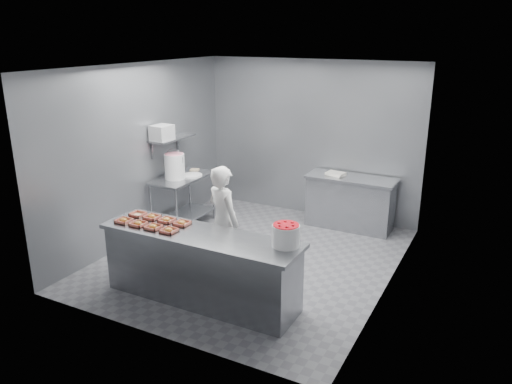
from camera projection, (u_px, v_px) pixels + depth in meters
floor at (252, 258)px, 7.48m from camera, size 4.50×4.50×0.00m
ceiling at (251, 66)px, 6.62m from camera, size 4.50×4.50×0.00m
wall_back at (311, 139)px, 8.95m from camera, size 4.00×0.04×2.80m
wall_left at (141, 153)px, 7.93m from camera, size 0.04×4.50×2.80m
wall_right at (394, 188)px, 6.17m from camera, size 0.04×4.50×2.80m
service_counter at (201, 267)px, 6.20m from camera, size 2.60×0.70×0.90m
prep_table at (183, 194)px, 8.53m from camera, size 0.60×1.20×0.90m
back_counter at (350, 202)px, 8.55m from camera, size 1.50×0.60×0.90m
wall_shelf at (172, 138)px, 8.31m from camera, size 0.35×0.90×0.03m
tray_0 at (124, 220)px, 6.42m from camera, size 0.19×0.18×0.06m
tray_1 at (138, 224)px, 6.31m from camera, size 0.19×0.18×0.06m
tray_2 at (153, 227)px, 6.21m from camera, size 0.19×0.18×0.06m
tray_3 at (169, 230)px, 6.10m from camera, size 0.19×0.18×0.06m
tray_4 at (138, 214)px, 6.65m from camera, size 0.19×0.18×0.04m
tray_5 at (152, 217)px, 6.54m from camera, size 0.19×0.18×0.06m
tray_6 at (167, 220)px, 6.44m from camera, size 0.19×0.18×0.06m
tray_7 at (182, 223)px, 6.33m from camera, size 0.19×0.18×0.06m
worker at (223, 221)px, 6.79m from camera, size 0.67×0.56×1.56m
strawberry_tub at (286, 234)px, 5.67m from camera, size 0.32×0.32×0.26m
glaze_bucket at (175, 166)px, 8.26m from camera, size 0.35×0.33×0.51m
bucket_lid at (192, 175)px, 8.47m from camera, size 0.42×0.42×0.03m
rag at (195, 170)px, 8.83m from camera, size 0.18×0.16×0.02m
appliance at (162, 133)px, 8.04m from camera, size 0.31×0.35×0.24m
paper_stack at (336, 174)px, 8.53m from camera, size 0.35×0.29×0.05m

